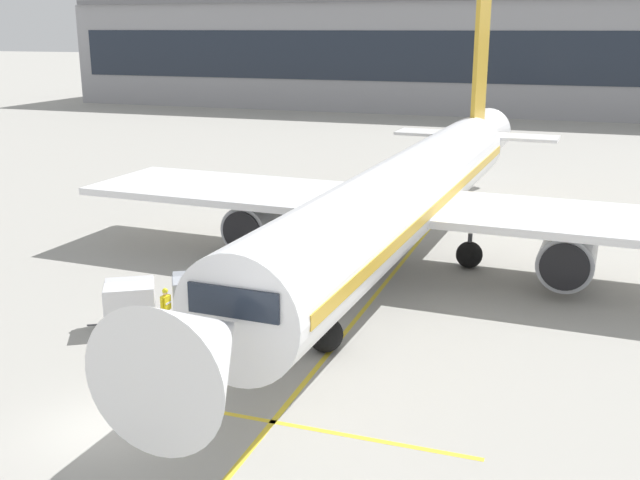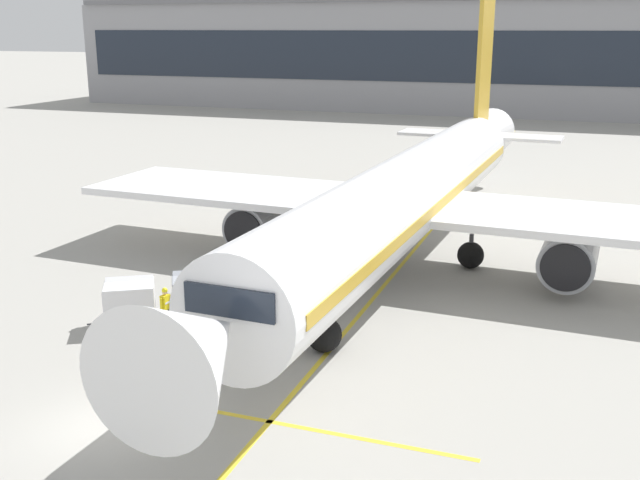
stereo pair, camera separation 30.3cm
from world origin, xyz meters
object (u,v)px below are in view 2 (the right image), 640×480
at_px(ground_crew_by_carts, 228,301).
at_px(ground_crew_by_loader, 166,306).
at_px(parked_airplane, 410,195).
at_px(ground_crew_marshaller, 244,315).
at_px(safety_cone_engine_keepout, 247,263).
at_px(baggage_cart_second, 130,302).
at_px(safety_cone_wingtip, 238,261).
at_px(baggage_cart_lead, 197,295).
at_px(belt_loader, 274,288).

bearing_deg(ground_crew_by_carts, ground_crew_by_loader, -148.96).
distance_m(parked_airplane, ground_crew_marshaller, 11.96).
xyz_separation_m(ground_crew_by_carts, safety_cone_engine_keepout, (-2.31, 6.67, -0.64)).
bearing_deg(baggage_cart_second, ground_crew_by_carts, 20.95).
bearing_deg(safety_cone_engine_keepout, safety_cone_wingtip, 155.13).
height_order(parked_airplane, ground_crew_marshaller, parked_airplane).
bearing_deg(safety_cone_engine_keepout, baggage_cart_lead, -82.93).
distance_m(baggage_cart_lead, safety_cone_wingtip, 6.94).
relative_size(ground_crew_by_loader, ground_crew_marshaller, 1.00).
bearing_deg(ground_crew_marshaller, baggage_cart_lead, 153.54).
distance_m(belt_loader, ground_crew_by_carts, 2.66).
relative_size(ground_crew_by_carts, safety_cone_wingtip, 2.84).
bearing_deg(belt_loader, ground_crew_marshaller, -84.36).
height_order(ground_crew_by_carts, safety_cone_wingtip, ground_crew_by_carts).
bearing_deg(ground_crew_by_carts, ground_crew_marshaller, -42.71).
distance_m(ground_crew_by_carts, ground_crew_marshaller, 1.69).
bearing_deg(baggage_cart_lead, belt_loader, 43.78).
height_order(ground_crew_marshaller, safety_cone_wingtip, ground_crew_marshaller).
relative_size(ground_crew_by_carts, safety_cone_engine_keepout, 2.36).
bearing_deg(safety_cone_wingtip, ground_crew_by_carts, -67.00).
relative_size(ground_crew_by_loader, ground_crew_by_carts, 1.00).
bearing_deg(baggage_cart_second, safety_cone_engine_keepout, 80.79).
xyz_separation_m(baggage_cart_second, safety_cone_engine_keepout, (1.31, 8.05, -0.64)).
distance_m(baggage_cart_second, ground_crew_by_loader, 1.54).
bearing_deg(safety_cone_wingtip, baggage_cart_lead, -77.85).
relative_size(belt_loader, ground_crew_by_carts, 3.00).
bearing_deg(belt_loader, ground_crew_by_carts, -109.38).
height_order(parked_airplane, ground_crew_by_loader, parked_airplane).
bearing_deg(baggage_cart_lead, ground_crew_by_carts, -8.33).
height_order(ground_crew_by_carts, safety_cone_engine_keepout, ground_crew_by_carts).
distance_m(ground_crew_by_loader, ground_crew_marshaller, 3.32).
height_order(parked_airplane, safety_cone_wingtip, parked_airplane).
bearing_deg(belt_loader, baggage_cart_second, -139.11).
bearing_deg(belt_loader, baggage_cart_lead, -136.22).
bearing_deg(parked_airplane, ground_crew_by_loader, -121.95).
relative_size(belt_loader, safety_cone_engine_keepout, 7.08).
bearing_deg(ground_crew_by_loader, safety_cone_wingtip, 96.11).
bearing_deg(safety_cone_wingtip, belt_loader, -49.28).
distance_m(ground_crew_by_loader, safety_cone_engine_keepout, 7.95).
xyz_separation_m(baggage_cart_lead, ground_crew_by_loader, (-0.57, -1.47, -0.00)).
xyz_separation_m(baggage_cart_second, safety_cone_wingtip, (0.65, 8.35, -0.70)).
bearing_deg(ground_crew_marshaller, parked_airplane, 71.75).
bearing_deg(ground_crew_by_carts, baggage_cart_second, -159.05).
bearing_deg(baggage_cart_lead, safety_cone_engine_keepout, 97.07).
relative_size(baggage_cart_lead, baggage_cart_second, 1.00).
height_order(baggage_cart_lead, safety_cone_wingtip, baggage_cart_lead).
relative_size(baggage_cart_lead, ground_crew_by_carts, 1.57).
xyz_separation_m(ground_crew_by_carts, ground_crew_marshaller, (1.24, -1.15, 0.00)).
xyz_separation_m(baggage_cart_second, ground_crew_by_loader, (1.53, 0.13, -0.00)).
xyz_separation_m(baggage_cart_lead, ground_crew_marshaller, (2.75, -1.37, -0.00)).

